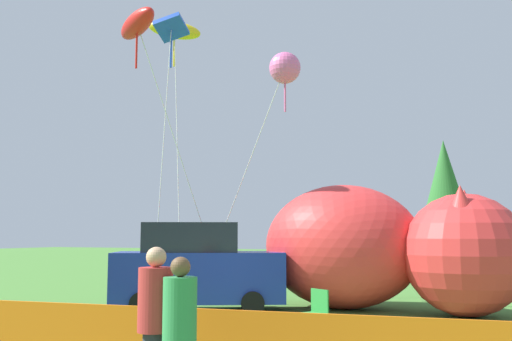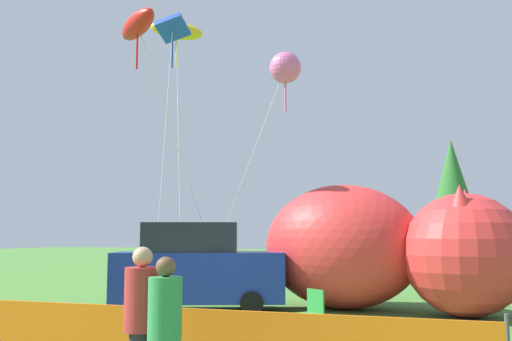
{
  "view_description": "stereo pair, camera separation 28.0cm",
  "coord_description": "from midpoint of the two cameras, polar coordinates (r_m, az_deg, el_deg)",
  "views": [
    {
      "loc": [
        5.07,
        -10.38,
        1.96
      ],
      "look_at": [
        -1.16,
        3.88,
        3.71
      ],
      "focal_mm": 40.0,
      "sensor_mm": 36.0,
      "label": 1
    },
    {
      "loc": [
        5.32,
        -10.26,
        1.96
      ],
      "look_at": [
        -1.16,
        3.88,
        3.71
      ],
      "focal_mm": 40.0,
      "sensor_mm": 36.0,
      "label": 2
    }
  ],
  "objects": [
    {
      "name": "ground_plane",
      "position": [
        11.72,
        -3.23,
        -16.05
      ],
      "size": [
        120.0,
        120.0,
        0.0
      ],
      "primitive_type": "plane",
      "color": "#477F33"
    },
    {
      "name": "parked_car",
      "position": [
        15.09,
        -6.4,
        -9.68
      ],
      "size": [
        4.65,
        3.41,
        2.27
      ],
      "rotation": [
        0.0,
        0.0,
        0.45
      ],
      "color": "navy",
      "rests_on": "ground"
    },
    {
      "name": "folding_chair",
      "position": [
        11.11,
        5.11,
        -13.7
      ],
      "size": [
        0.7,
        0.7,
        0.93
      ],
      "rotation": [
        0.0,
        0.0,
        -2.13
      ],
      "color": "#267F33",
      "rests_on": "ground"
    },
    {
      "name": "inflatable_cat",
      "position": [
        15.25,
        11.72,
        -7.94
      ],
      "size": [
        6.88,
        3.66,
        3.3
      ],
      "rotation": [
        0.0,
        0.0,
        -0.09
      ],
      "color": "red",
      "rests_on": "ground"
    },
    {
      "name": "spectator_in_grey_shirt",
      "position": [
        6.51,
        -8.92,
        -15.4
      ],
      "size": [
        0.37,
        0.37,
        1.72
      ],
      "color": "#2D2D38",
      "rests_on": "ground"
    },
    {
      "name": "spectator_in_blue_shirt",
      "position": [
        6.81,
        -11.27,
        -14.47
      ],
      "size": [
        0.4,
        0.4,
        1.82
      ],
      "color": "#2D2D38",
      "rests_on": "ground"
    },
    {
      "name": "kite_blue_box",
      "position": [
        18.82,
        -8.93,
        13.44
      ],
      "size": [
        1.09,
        2.2,
        8.88
      ],
      "color": "silver",
      "rests_on": "ground"
    },
    {
      "name": "kite_red_lizard",
      "position": [
        17.12,
        -12.25,
        14.04
      ],
      "size": [
        2.99,
        2.89,
        8.31
      ],
      "color": "silver",
      "rests_on": "ground"
    },
    {
      "name": "kite_pink_octopus",
      "position": [
        16.83,
        2.4,
        10.14
      ],
      "size": [
        3.34,
        0.92,
        7.24
      ],
      "color": "silver",
      "rests_on": "ground"
    },
    {
      "name": "kite_yellow_hero",
      "position": [
        20.5,
        -8.55,
        13.64
      ],
      "size": [
        2.76,
        2.98,
        9.54
      ],
      "color": "silver",
      "rests_on": "ground"
    },
    {
      "name": "horizon_tree_west",
      "position": [
        46.23,
        18.19,
        -1.47
      ],
      "size": [
        3.88,
        3.88,
        9.26
      ],
      "color": "brown",
      "rests_on": "ground"
    }
  ]
}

